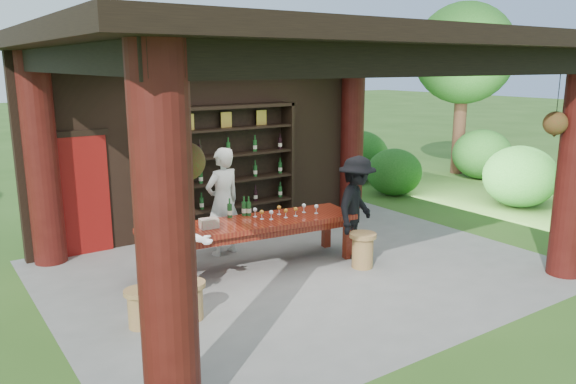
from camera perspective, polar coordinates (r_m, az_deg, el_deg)
ground at (r=8.80m, az=1.48°, el=-7.81°), size 90.00×90.00×0.00m
pavilion at (r=8.63m, az=-0.18°, el=6.38°), size 7.50×6.00×3.60m
wine_shelf at (r=10.52m, az=-6.05°, el=2.32°), size 2.71×0.41×2.38m
tasting_table at (r=8.68m, az=-3.84°, el=-3.71°), size 3.47×1.27×0.75m
stool_near_left at (r=7.18m, az=-9.81°, el=-10.70°), size 0.37×0.37×0.49m
stool_near_right at (r=8.84m, az=7.59°, el=-5.79°), size 0.42×0.42×0.55m
stool_far_left at (r=7.10m, az=-14.82°, el=-11.25°), size 0.36×0.36×0.48m
host at (r=9.28m, az=-6.64°, el=-0.98°), size 0.72×0.54×1.80m
guest_woman at (r=7.48m, az=-10.42°, el=-5.61°), size 0.82×0.69×1.52m
guest_man at (r=9.16m, az=6.97°, el=-1.56°), size 1.25×1.08×1.68m
table_bottles at (r=8.90m, az=-4.81°, el=-1.49°), size 0.39×0.14×0.31m
table_glasses at (r=8.89m, az=-0.43°, el=-2.00°), size 0.99×0.45×0.15m
napkin_basket at (r=8.34m, az=-8.03°, el=-3.16°), size 0.28×0.21×0.14m
shrubs at (r=11.27m, az=10.89°, el=-0.44°), size 16.11×8.83×1.36m
trees at (r=11.60m, az=9.47°, el=13.99°), size 21.89×10.51×4.80m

